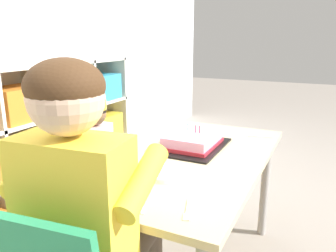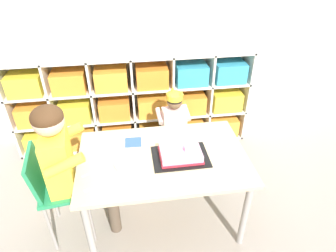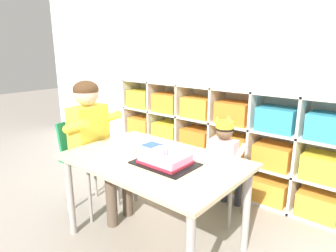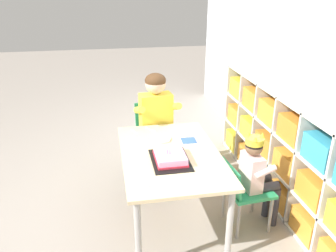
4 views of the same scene
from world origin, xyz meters
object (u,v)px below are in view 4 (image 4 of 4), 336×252
(birthday_cake_on_tray, at_px, (170,157))
(paper_plate_stack, at_px, (160,139))
(adult_helper_seated, at_px, (158,117))
(fork_beside_plate_stack, at_px, (141,187))
(fork_near_child_seat, at_px, (172,182))
(child_with_crown, at_px, (257,170))
(fork_scattered_mid_table, at_px, (151,130))
(classroom_chair_blue, at_px, (243,189))
(activity_table, at_px, (171,161))
(fork_near_cake_tray, at_px, (134,132))
(classroom_chair_adult_side, at_px, (155,132))
(fork_at_table_front_edge, at_px, (216,181))

(birthday_cake_on_tray, height_order, paper_plate_stack, birthday_cake_on_tray)
(adult_helper_seated, bearing_deg, fork_beside_plate_stack, -111.08)
(fork_near_child_seat, bearing_deg, child_with_crown, -37.14)
(child_with_crown, bearing_deg, fork_scattered_mid_table, 43.62)
(adult_helper_seated, height_order, birthday_cake_on_tray, adult_helper_seated)
(classroom_chair_blue, height_order, fork_beside_plate_stack, fork_beside_plate_stack)
(child_with_crown, height_order, birthday_cake_on_tray, child_with_crown)
(child_with_crown, bearing_deg, activity_table, 69.80)
(child_with_crown, height_order, fork_near_cake_tray, child_with_crown)
(birthday_cake_on_tray, bearing_deg, activity_table, 167.73)
(activity_table, relative_size, fork_beside_plate_stack, 7.93)
(fork_scattered_mid_table, bearing_deg, birthday_cake_on_tray, 155.54)
(birthday_cake_on_tray, bearing_deg, child_with_crown, 84.95)
(activity_table, bearing_deg, classroom_chair_adult_side, -178.74)
(classroom_chair_adult_side, xyz_separation_m, birthday_cake_on_tray, (0.86, -0.01, 0.17))
(fork_at_table_front_edge, bearing_deg, fork_beside_plate_stack, -104.96)
(classroom_chair_blue, bearing_deg, fork_near_cake_tray, 45.50)
(classroom_chair_blue, relative_size, fork_near_cake_tray, 4.68)
(classroom_chair_blue, distance_m, fork_scattered_mid_table, 0.95)
(classroom_chair_blue, height_order, fork_near_cake_tray, fork_near_cake_tray)
(adult_helper_seated, xyz_separation_m, paper_plate_stack, (0.38, -0.04, -0.05))
(fork_at_table_front_edge, height_order, fork_scattered_mid_table, same)
(classroom_chair_blue, height_order, child_with_crown, child_with_crown)
(classroom_chair_adult_side, distance_m, birthday_cake_on_tray, 0.88)
(fork_beside_plate_stack, distance_m, fork_near_cake_tray, 0.89)
(paper_plate_stack, distance_m, fork_scattered_mid_table, 0.23)
(classroom_chair_blue, bearing_deg, adult_helper_seated, 29.03)
(birthday_cake_on_tray, height_order, fork_at_table_front_edge, birthday_cake_on_tray)
(activity_table, relative_size, classroom_chair_blue, 2.02)
(birthday_cake_on_tray, distance_m, paper_plate_stack, 0.37)
(classroom_chair_adult_side, bearing_deg, child_with_crown, -60.72)
(fork_at_table_front_edge, distance_m, fork_scattered_mid_table, 0.98)
(activity_table, bearing_deg, fork_beside_plate_stack, -33.05)
(classroom_chair_adult_side, bearing_deg, birthday_cake_on_tray, -96.98)
(activity_table, bearing_deg, fork_near_child_seat, -9.47)
(classroom_chair_blue, relative_size, fork_beside_plate_stack, 3.92)
(child_with_crown, distance_m, fork_beside_plate_stack, 0.96)
(activity_table, height_order, fork_at_table_front_edge, fork_at_table_front_edge)
(fork_beside_plate_stack, height_order, fork_at_table_front_edge, same)
(paper_plate_stack, bearing_deg, adult_helper_seated, 173.95)
(activity_table, distance_m, fork_at_table_front_edge, 0.52)
(child_with_crown, bearing_deg, adult_helper_seated, 34.04)
(activity_table, height_order, adult_helper_seated, adult_helper_seated)
(classroom_chair_adult_side, height_order, paper_plate_stack, classroom_chair_adult_side)
(classroom_chair_adult_side, height_order, birthday_cake_on_tray, classroom_chair_adult_side)
(fork_at_table_front_edge, xyz_separation_m, fork_near_cake_tray, (-0.92, -0.46, 0.00))
(activity_table, relative_size, fork_scattered_mid_table, 9.47)
(fork_near_child_seat, bearing_deg, fork_beside_plate_stack, 129.47)
(fork_at_table_front_edge, bearing_deg, child_with_crown, 112.09)
(child_with_crown, height_order, fork_scattered_mid_table, child_with_crown)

